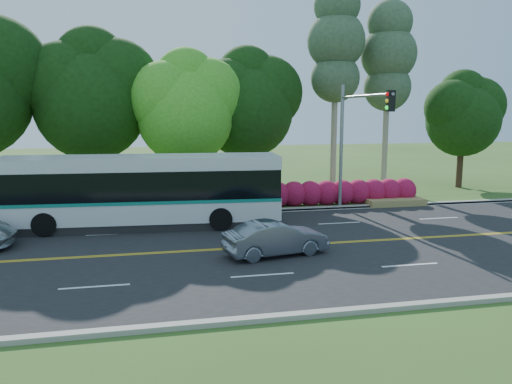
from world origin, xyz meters
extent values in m
plane|color=#324F1A|center=(0.00, 0.00, 0.00)|extent=(120.00, 120.00, 0.00)
cube|color=black|center=(0.00, 0.00, 0.01)|extent=(60.00, 14.00, 0.02)
cube|color=gray|center=(0.00, 7.15, 0.07)|extent=(60.00, 0.30, 0.15)
cube|color=gray|center=(0.00, -7.15, 0.07)|extent=(60.00, 0.30, 0.15)
cube|color=#324F1A|center=(0.00, 9.00, 0.05)|extent=(60.00, 4.00, 0.10)
cube|color=gold|center=(0.00, -0.08, 0.02)|extent=(57.00, 0.10, 0.00)
cube|color=gold|center=(0.00, 0.08, 0.02)|extent=(57.00, 0.10, 0.00)
cube|color=silver|center=(-6.00, -3.50, 0.02)|extent=(2.20, 0.12, 0.00)
cube|color=silver|center=(-0.50, -3.50, 0.02)|extent=(2.20, 0.12, 0.00)
cube|color=silver|center=(5.00, -3.50, 0.02)|extent=(2.20, 0.12, 0.00)
cube|color=silver|center=(-6.00, 3.50, 0.02)|extent=(2.20, 0.12, 0.00)
cube|color=silver|center=(-0.50, 3.50, 0.02)|extent=(2.20, 0.12, 0.00)
cube|color=silver|center=(5.00, 3.50, 0.02)|extent=(2.20, 0.12, 0.00)
cube|color=silver|center=(10.50, 3.50, 0.02)|extent=(2.20, 0.12, 0.00)
cube|color=silver|center=(0.00, 6.85, 0.02)|extent=(57.00, 0.12, 0.00)
cube|color=silver|center=(0.00, -6.85, 0.02)|extent=(57.00, 0.12, 0.00)
cylinder|color=#2F1E15|center=(-7.50, 12.00, 1.80)|extent=(0.44, 0.44, 3.60)
sphere|color=black|center=(-7.50, 12.00, 5.91)|extent=(6.60, 6.60, 6.60)
sphere|color=black|center=(-6.02, 12.30, 7.23)|extent=(5.28, 5.28, 5.28)
sphere|color=black|center=(-8.82, 11.80, 7.06)|extent=(4.95, 4.95, 4.95)
sphere|color=black|center=(-7.40, 12.40, 8.38)|extent=(4.29, 4.29, 4.29)
cylinder|color=#2F1E15|center=(-2.00, 11.00, 1.62)|extent=(0.44, 0.44, 3.24)
sphere|color=#3A981F|center=(-2.00, 11.00, 5.27)|extent=(5.80, 5.80, 5.80)
sphere|color=#3A981F|center=(-0.69, 11.30, 6.43)|extent=(4.64, 4.64, 4.64)
sphere|color=#3A981F|center=(-3.16, 10.80, 6.29)|extent=(4.35, 4.35, 4.35)
sphere|color=#3A981F|center=(-1.90, 11.40, 7.45)|extent=(3.77, 3.77, 3.77)
cylinder|color=#2F1E15|center=(2.00, 12.50, 1.71)|extent=(0.44, 0.44, 3.42)
sphere|color=black|center=(2.00, 12.50, 5.52)|extent=(6.00, 6.00, 6.00)
sphere|color=black|center=(3.35, 12.80, 6.72)|extent=(4.80, 4.80, 4.80)
sphere|color=black|center=(0.80, 12.30, 6.57)|extent=(4.50, 4.50, 4.50)
sphere|color=black|center=(2.10, 12.90, 7.77)|extent=(3.90, 3.90, 3.90)
cylinder|color=gray|center=(8.00, 12.50, 4.90)|extent=(0.40, 0.40, 9.80)
sphere|color=#334F31|center=(8.00, 12.50, 7.70)|extent=(3.23, 3.23, 3.23)
sphere|color=#334F31|center=(8.00, 12.50, 10.08)|extent=(3.80, 3.80, 3.80)
sphere|color=#334F31|center=(8.00, 12.50, 12.32)|extent=(3.04, 3.04, 3.04)
cylinder|color=gray|center=(12.00, 13.00, 4.55)|extent=(0.40, 0.40, 9.10)
sphere|color=#334F31|center=(12.00, 13.00, 7.15)|extent=(3.23, 3.23, 3.23)
sphere|color=#334F31|center=(12.00, 13.00, 9.36)|extent=(3.80, 3.80, 3.80)
sphere|color=#334F31|center=(12.00, 13.00, 11.44)|extent=(3.04, 3.04, 3.04)
cylinder|color=#2F1E15|center=(18.00, 13.00, 1.53)|extent=(0.44, 0.44, 3.06)
sphere|color=black|center=(18.00, 13.00, 4.88)|extent=(5.20, 5.20, 5.20)
sphere|color=black|center=(19.17, 13.30, 5.92)|extent=(4.16, 4.16, 4.16)
sphere|color=black|center=(16.96, 12.80, 5.79)|extent=(3.90, 3.90, 3.90)
sphere|color=black|center=(18.10, 13.40, 6.83)|extent=(3.38, 3.38, 3.38)
sphere|color=maroon|center=(3.00, 8.20, 0.75)|extent=(1.50, 1.50, 1.50)
sphere|color=maroon|center=(4.00, 8.20, 0.75)|extent=(1.50, 1.50, 1.50)
sphere|color=maroon|center=(5.00, 8.20, 0.75)|extent=(1.50, 1.50, 1.50)
sphere|color=maroon|center=(6.00, 8.20, 0.75)|extent=(1.50, 1.50, 1.50)
sphere|color=maroon|center=(7.00, 8.20, 0.75)|extent=(1.50, 1.50, 1.50)
sphere|color=maroon|center=(8.00, 8.20, 0.75)|extent=(1.50, 1.50, 1.50)
sphere|color=maroon|center=(9.00, 8.20, 0.75)|extent=(1.50, 1.50, 1.50)
sphere|color=maroon|center=(10.00, 8.20, 0.75)|extent=(1.50, 1.50, 1.50)
sphere|color=maroon|center=(11.00, 8.20, 0.75)|extent=(1.50, 1.50, 1.50)
cube|color=olive|center=(10.00, 7.40, 0.20)|extent=(3.50, 1.40, 0.40)
cylinder|color=gray|center=(6.50, 7.30, 3.50)|extent=(0.20, 0.20, 7.00)
cylinder|color=gray|center=(6.50, 4.30, 6.30)|extent=(0.14, 6.00, 0.14)
cube|color=black|center=(6.50, 1.50, 6.00)|extent=(0.32, 0.28, 0.95)
sphere|color=red|center=(6.33, 1.50, 6.30)|extent=(0.18, 0.18, 0.18)
sphere|color=yellow|center=(6.33, 1.50, 6.00)|extent=(0.18, 0.18, 0.18)
sphere|color=#19D833|center=(6.33, 1.50, 5.70)|extent=(0.18, 0.18, 0.18)
cube|color=silver|center=(-4.59, 4.71, 0.94)|extent=(13.24, 3.57, 1.08)
cube|color=black|center=(-4.59, 4.71, 2.16)|extent=(13.17, 3.61, 1.35)
cube|color=silver|center=(-4.59, 4.71, 3.14)|extent=(13.24, 3.57, 0.61)
cube|color=#0D7867|center=(-4.59, 4.71, 1.42)|extent=(13.18, 3.62, 0.15)
cube|color=black|center=(-4.59, 4.71, 0.21)|extent=(13.23, 3.46, 0.38)
cylinder|color=black|center=(-8.85, 3.66, 0.57)|extent=(1.11, 0.37, 1.09)
cylinder|color=black|center=(-8.69, 6.27, 0.57)|extent=(1.11, 0.37, 1.09)
cylinder|color=black|center=(-1.01, 3.18, 0.57)|extent=(1.11, 0.37, 1.09)
cylinder|color=black|center=(-0.85, 5.79, 0.57)|extent=(1.11, 0.37, 1.09)
imported|color=slate|center=(0.53, -1.26, 0.69)|extent=(4.25, 2.19, 1.33)
camera|label=1|loc=(-4.08, -19.44, 5.57)|focal=35.00mm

